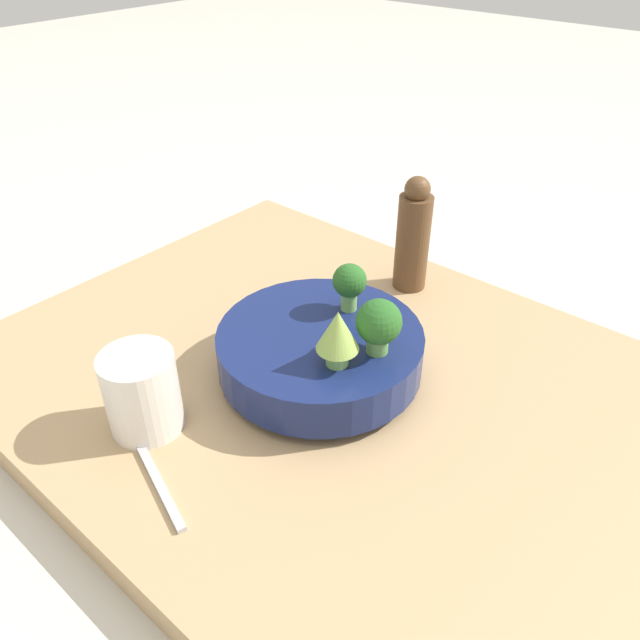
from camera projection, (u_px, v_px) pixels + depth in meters
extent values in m
plane|color=beige|center=(336.00, 405.00, 0.86)|extent=(6.00, 6.00, 0.00)
cube|color=tan|center=(336.00, 393.00, 0.84)|extent=(0.95, 0.71, 0.05)
cylinder|color=navy|center=(320.00, 370.00, 0.83)|extent=(0.12, 0.12, 0.01)
cylinder|color=navy|center=(320.00, 350.00, 0.81)|extent=(0.27, 0.27, 0.06)
cylinder|color=#6BA34C|center=(377.00, 343.00, 0.76)|extent=(0.03, 0.03, 0.02)
sphere|color=#286023|center=(379.00, 322.00, 0.74)|extent=(0.06, 0.06, 0.06)
cylinder|color=#7AB256|center=(349.00, 300.00, 0.83)|extent=(0.02, 0.02, 0.03)
sphere|color=#286023|center=(350.00, 281.00, 0.82)|extent=(0.05, 0.05, 0.05)
cylinder|color=#7AB256|center=(337.00, 356.00, 0.74)|extent=(0.03, 0.03, 0.02)
cone|color=#93B751|center=(338.00, 331.00, 0.72)|extent=(0.05, 0.05, 0.05)
cylinder|color=silver|center=(142.00, 392.00, 0.73)|extent=(0.09, 0.09, 0.10)
cylinder|color=brown|center=(412.00, 243.00, 0.98)|extent=(0.05, 0.05, 0.16)
sphere|color=brown|center=(418.00, 189.00, 0.93)|extent=(0.04, 0.04, 0.04)
cube|color=#B2B2B7|center=(154.00, 473.00, 0.69)|extent=(0.17, 0.06, 0.01)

